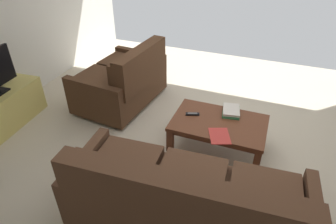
% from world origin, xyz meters
% --- Properties ---
extents(ground_plane, '(5.97, 5.87, 0.01)m').
position_xyz_m(ground_plane, '(0.00, 0.00, -0.00)').
color(ground_plane, beige).
extents(sofa_main, '(2.09, 0.96, 0.87)m').
position_xyz_m(sofa_main, '(-0.09, 1.15, 0.36)').
color(sofa_main, black).
rests_on(sofa_main, ground).
extents(loveseat_near, '(1.01, 1.36, 0.91)m').
position_xyz_m(loveseat_near, '(1.40, -0.54, 0.38)').
color(loveseat_near, black).
rests_on(loveseat_near, ground).
extents(coffee_table, '(1.05, 0.68, 0.40)m').
position_xyz_m(coffee_table, '(-0.11, 0.00, 0.34)').
color(coffee_table, brown).
rests_on(coffee_table, ground).
extents(tv_stand, '(0.52, 1.19, 0.49)m').
position_xyz_m(tv_stand, '(2.61, 0.55, 0.24)').
color(tv_stand, '#D8C666').
rests_on(tv_stand, ground).
extents(book_stack, '(0.24, 0.30, 0.06)m').
position_xyz_m(book_stack, '(-0.20, -0.22, 0.43)').
color(book_stack, '#337F51').
rests_on(book_stack, coffee_table).
extents(tv_remote, '(0.17, 0.09, 0.02)m').
position_xyz_m(tv_remote, '(0.21, -0.02, 0.41)').
color(tv_remote, black).
rests_on(tv_remote, coffee_table).
extents(loose_magazine, '(0.29, 0.33, 0.01)m').
position_xyz_m(loose_magazine, '(-0.17, 0.26, 0.41)').
color(loose_magazine, '#C63833').
rests_on(loose_magazine, coffee_table).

